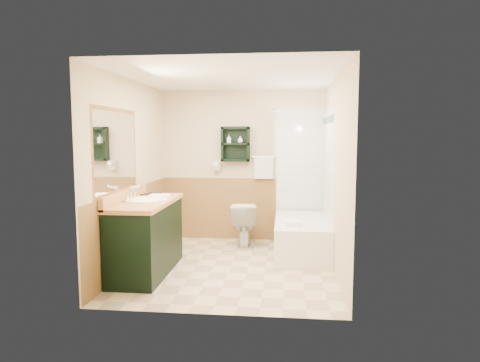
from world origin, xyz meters
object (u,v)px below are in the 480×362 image
wall_shelf (235,144)px  toilet (244,224)px  soap_bottle_a (229,141)px  soap_bottle_b (240,140)px  bathtub (301,237)px  hair_dryer (217,166)px  vanity_book (145,186)px  vanity (147,237)px

wall_shelf → toilet: bearing=-64.2°
soap_bottle_a → wall_shelf: bearing=2.7°
soap_bottle_a → soap_bottle_b: soap_bottle_b is taller
toilet → bathtub: bearing=151.5°
wall_shelf → hair_dryer: 0.46m
hair_dryer → soap_bottle_b: 0.56m
toilet → soap_bottle_b: 1.32m
wall_shelf → soap_bottle_b: (0.08, -0.01, 0.06)m
wall_shelf → toilet: (0.17, -0.34, -1.22)m
soap_bottle_a → soap_bottle_b: 0.18m
soap_bottle_b → wall_shelf: bearing=176.3°
soap_bottle_a → soap_bottle_b: bearing=0.0°
toilet → soap_bottle_b: soap_bottle_b is taller
soap_bottle_b → hair_dryer: bearing=175.5°
hair_dryer → vanity_book: (-0.76, -1.32, -0.18)m
bathtub → vanity_book: vanity_book is taller
vanity → toilet: 1.77m
hair_dryer → bathtub: (1.33, -0.75, -0.95)m
bathtub → soap_bottle_b: (-0.95, 0.72, 1.36)m
vanity_book → soap_bottle_b: 1.81m
hair_dryer → soap_bottle_b: (0.38, -0.03, 0.41)m
vanity_book → wall_shelf: bearing=66.1°
hair_dryer → bathtub: hair_dryer is taller
wall_shelf → hair_dryer: size_ratio=2.29×
wall_shelf → soap_bottle_a: bearing=-177.3°
hair_dryer → toilet: 1.05m
wall_shelf → soap_bottle_a: size_ratio=4.08×
wall_shelf → vanity_book: 1.75m
bathtub → soap_bottle_b: bearing=142.6°
vanity → toilet: size_ratio=2.08×
wall_shelf → vanity: wall_shelf is taller
hair_dryer → vanity: (-0.59, -1.79, -0.75)m
wall_shelf → vanity: 2.26m
wall_shelf → toilet: 1.27m
hair_dryer → toilet: (0.47, -0.37, -0.87)m
wall_shelf → vanity: (-0.89, -1.76, -1.10)m
soap_bottle_a → hair_dryer: bearing=171.3°
bathtub → vanity: bearing=-151.8°
soap_bottle_a → vanity_book: bearing=-126.6°
bathtub → toilet: (-0.86, 0.39, 0.09)m
soap_bottle_b → vanity: bearing=-119.0°
toilet → vanity_book: size_ratio=2.78×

